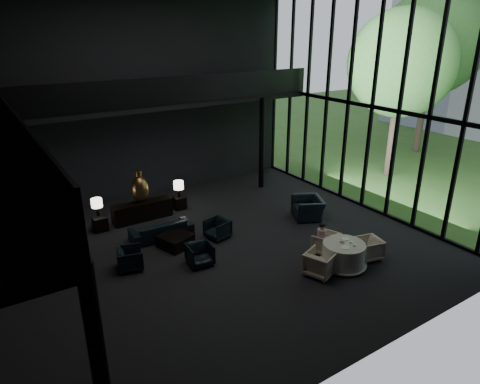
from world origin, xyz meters
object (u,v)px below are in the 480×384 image
lounge_armchair_west (130,258)px  lounge_armchair_east (217,228)px  coffee_table (176,241)px  dining_chair_east (368,248)px  side_table_left (100,224)px  dining_chair_west (320,262)px  console (143,211)px  lounge_armchair_south (200,254)px  child (322,232)px  sofa (161,226)px  bronze_urn (140,189)px  window_armchair (308,203)px  side_table_right (179,203)px  dining_table (343,256)px  dining_chair_north (326,242)px  table_lamp_left (97,204)px  table_lamp_right (179,186)px

lounge_armchair_west → lounge_armchair_east: size_ratio=1.00×
coffee_table → dining_chair_east: (4.71, -3.98, 0.15)m
side_table_left → dining_chair_west: (4.53, -6.41, 0.16)m
coffee_table → side_table_left: bearing=124.2°
console → lounge_armchair_south: 4.06m
child → dining_chair_east: bearing=136.2°
sofa → dining_chair_east: 6.84m
bronze_urn → window_armchair: bronze_urn is taller
lounge_armchair_east → dining_chair_east: bearing=27.5°
side_table_right → lounge_armchair_west: 4.62m
lounge_armchair_west → dining_table: 6.38m
side_table_right → lounge_armchair_south: size_ratio=0.70×
dining_chair_north → side_table_right: bearing=-89.7°
dining_chair_west → sofa: bearing=10.9°
dining_table → child: size_ratio=2.29×
side_table_left → lounge_armchair_south: size_ratio=0.73×
side_table_left → console: bearing=1.6°
dining_chair_north → child: size_ratio=1.17×
side_table_right → coffee_table: size_ratio=0.55×
side_table_right → dining_chair_west: size_ratio=0.60×
dining_chair_east → sofa: bearing=-121.8°
sofa → dining_chair_east: sofa is taller
console → dining_chair_north: 6.86m
lounge_armchair_east → table_lamp_left: bearing=-145.3°
side_table_left → coffee_table: size_ratio=0.57×
dining_table → bronze_urn: bearing=120.4°
side_table_right → lounge_armchair_east: 3.02m
table_lamp_left → lounge_armchair_east: table_lamp_left is taller
window_armchair → dining_chair_west: (-2.38, -3.23, -0.16)m
coffee_table → dining_chair_north: bearing=-38.1°
lounge_armchair_west → bronze_urn: bearing=-12.4°
side_table_right → dining_chair_west: bearing=-78.7°
lounge_armchair_east → lounge_armchair_south: 1.82m
lounge_armchair_west → coffee_table: size_ratio=0.77×
lounge_armchair_south → window_armchair: bearing=14.9°
window_armchair → coffee_table: window_armchair is taller
side_table_left → dining_chair_west: 7.85m
coffee_table → dining_chair_west: (2.79, -3.87, 0.22)m
table_lamp_left → dining_chair_east: 9.28m
side_table_left → dining_table: 8.43m
table_lamp_right → lounge_armchair_south: table_lamp_right is taller
dining_table → child: 1.01m
dining_table → child: (-0.06, 0.91, 0.43)m
table_lamp_right → dining_chair_north: (2.37, -5.78, -0.61)m
console → bronze_urn: bronze_urn is taller
sofa → lounge_armchair_east: sofa is taller
bronze_urn → dining_chair_east: 8.28m
lounge_armchair_west → dining_table: (5.44, -3.34, -0.03)m
sofa → window_armchair: 5.51m
dining_table → child: child is taller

